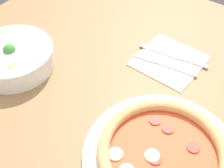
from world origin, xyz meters
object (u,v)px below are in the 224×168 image
Objects in this scene: pizza at (163,154)px; bowl at (13,56)px; fork at (166,65)px; knife at (176,57)px.

pizza is 0.46m from bowl.
fork and knife have the same top height.
fork is at bearing -56.25° from bowl.
bowl is at bearing 27.70° from fork.
bowl is (0.03, 0.46, 0.02)m from pizza.
knife is at bearing -51.62° from bowl.
pizza is 1.53× the size of bowl.
bowl is at bearing 86.73° from pizza.
pizza reaches higher than fork.
bowl reaches higher than pizza.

